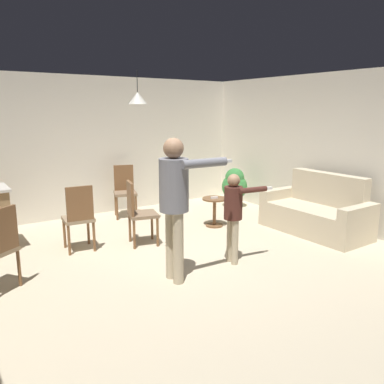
{
  "coord_description": "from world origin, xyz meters",
  "views": [
    {
      "loc": [
        -2.75,
        -4.25,
        2.06
      ],
      "look_at": [
        0.07,
        -0.1,
        1.0
      ],
      "focal_mm": 36.54,
      "sensor_mm": 36.0,
      "label": 1
    }
  ],
  "objects_px": {
    "dining_chair_spare": "(125,189)",
    "spare_remote_on_table": "(214,198)",
    "side_table_by_couch": "(214,208)",
    "potted_plant_corner": "(235,186)",
    "couch_floral": "(317,213)",
    "dining_chair_by_counter": "(79,215)",
    "person_adult": "(175,194)",
    "person_child": "(234,208)",
    "dining_chair_centre_back": "(138,211)"
  },
  "relations": [
    {
      "from": "spare_remote_on_table",
      "to": "person_child",
      "type": "bearing_deg",
      "value": -118.45
    },
    {
      "from": "side_table_by_couch",
      "to": "dining_chair_centre_back",
      "type": "distance_m",
      "value": 1.59
    },
    {
      "from": "side_table_by_couch",
      "to": "person_child",
      "type": "bearing_deg",
      "value": -118.93
    },
    {
      "from": "side_table_by_couch",
      "to": "person_child",
      "type": "relative_size",
      "value": 0.42
    },
    {
      "from": "side_table_by_couch",
      "to": "potted_plant_corner",
      "type": "xyz_separation_m",
      "value": [
        1.24,
        0.91,
        0.14
      ]
    },
    {
      "from": "person_child",
      "to": "side_table_by_couch",
      "type": "bearing_deg",
      "value": 159.67
    },
    {
      "from": "dining_chair_centre_back",
      "to": "spare_remote_on_table",
      "type": "distance_m",
      "value": 1.53
    },
    {
      "from": "person_child",
      "to": "dining_chair_by_counter",
      "type": "xyz_separation_m",
      "value": [
        -1.58,
        1.62,
        -0.22
      ]
    },
    {
      "from": "potted_plant_corner",
      "to": "dining_chair_by_counter",
      "type": "bearing_deg",
      "value": -167.59
    },
    {
      "from": "spare_remote_on_table",
      "to": "person_adult",
      "type": "bearing_deg",
      "value": -139.14
    },
    {
      "from": "potted_plant_corner",
      "to": "spare_remote_on_table",
      "type": "xyz_separation_m",
      "value": [
        -1.28,
        -0.95,
        0.08
      ]
    },
    {
      "from": "couch_floral",
      "to": "dining_chair_spare",
      "type": "relative_size",
      "value": 1.8
    },
    {
      "from": "couch_floral",
      "to": "person_adult",
      "type": "distance_m",
      "value": 3.12
    },
    {
      "from": "person_child",
      "to": "spare_remote_on_table",
      "type": "distance_m",
      "value": 1.69
    },
    {
      "from": "couch_floral",
      "to": "dining_chair_by_counter",
      "type": "height_order",
      "value": "same"
    },
    {
      "from": "potted_plant_corner",
      "to": "person_child",
      "type": "bearing_deg",
      "value": -130.58
    },
    {
      "from": "dining_chair_spare",
      "to": "dining_chair_centre_back",
      "type": "bearing_deg",
      "value": 91.0
    },
    {
      "from": "spare_remote_on_table",
      "to": "dining_chair_spare",
      "type": "bearing_deg",
      "value": 122.61
    },
    {
      "from": "dining_chair_by_counter",
      "to": "potted_plant_corner",
      "type": "xyz_separation_m",
      "value": [
        3.65,
        0.8,
        -0.08
      ]
    },
    {
      "from": "person_child",
      "to": "potted_plant_corner",
      "type": "relative_size",
      "value": 1.47
    },
    {
      "from": "side_table_by_couch",
      "to": "spare_remote_on_table",
      "type": "bearing_deg",
      "value": -135.0
    },
    {
      "from": "person_child",
      "to": "dining_chair_spare",
      "type": "height_order",
      "value": "person_child"
    },
    {
      "from": "person_adult",
      "to": "dining_chair_spare",
      "type": "xyz_separation_m",
      "value": [
        0.74,
        3.07,
        -0.54
      ]
    },
    {
      "from": "dining_chair_spare",
      "to": "potted_plant_corner",
      "type": "height_order",
      "value": "dining_chair_spare"
    },
    {
      "from": "couch_floral",
      "to": "side_table_by_couch",
      "type": "relative_size",
      "value": 3.47
    },
    {
      "from": "dining_chair_spare",
      "to": "person_adult",
      "type": "bearing_deg",
      "value": 95.28
    },
    {
      "from": "dining_chair_centre_back",
      "to": "spare_remote_on_table",
      "type": "xyz_separation_m",
      "value": [
        1.53,
        0.08,
        -0.01
      ]
    },
    {
      "from": "dining_chair_centre_back",
      "to": "potted_plant_corner",
      "type": "distance_m",
      "value": 2.99
    },
    {
      "from": "person_child",
      "to": "person_adult",
      "type": "bearing_deg",
      "value": -79.12
    },
    {
      "from": "spare_remote_on_table",
      "to": "side_table_by_couch",
      "type": "bearing_deg",
      "value": 45.0
    },
    {
      "from": "potted_plant_corner",
      "to": "dining_chair_spare",
      "type": "bearing_deg",
      "value": 164.91
    },
    {
      "from": "potted_plant_corner",
      "to": "spare_remote_on_table",
      "type": "relative_size",
      "value": 6.46
    },
    {
      "from": "dining_chair_spare",
      "to": "person_child",
      "type": "bearing_deg",
      "value": 112.71
    },
    {
      "from": "potted_plant_corner",
      "to": "spare_remote_on_table",
      "type": "bearing_deg",
      "value": -143.33
    },
    {
      "from": "person_adult",
      "to": "person_child",
      "type": "relative_size",
      "value": 1.42
    },
    {
      "from": "dining_chair_spare",
      "to": "spare_remote_on_table",
      "type": "xyz_separation_m",
      "value": [
        1.0,
        -1.56,
        -0.01
      ]
    },
    {
      "from": "couch_floral",
      "to": "person_child",
      "type": "height_order",
      "value": "person_child"
    },
    {
      "from": "side_table_by_couch",
      "to": "potted_plant_corner",
      "type": "distance_m",
      "value": 1.55
    },
    {
      "from": "dining_chair_by_counter",
      "to": "person_child",
      "type": "bearing_deg",
      "value": -39.28
    },
    {
      "from": "person_child",
      "to": "spare_remote_on_table",
      "type": "relative_size",
      "value": 9.49
    },
    {
      "from": "person_child",
      "to": "dining_chair_spare",
      "type": "distance_m",
      "value": 3.05
    },
    {
      "from": "person_child",
      "to": "dining_chair_by_counter",
      "type": "bearing_deg",
      "value": -127.0
    },
    {
      "from": "side_table_by_couch",
      "to": "dining_chair_centre_back",
      "type": "height_order",
      "value": "dining_chair_centre_back"
    },
    {
      "from": "couch_floral",
      "to": "side_table_by_couch",
      "type": "height_order",
      "value": "couch_floral"
    },
    {
      "from": "side_table_by_couch",
      "to": "person_adult",
      "type": "distance_m",
      "value": 2.47
    },
    {
      "from": "dining_chair_by_counter",
      "to": "dining_chair_spare",
      "type": "xyz_separation_m",
      "value": [
        1.38,
        1.42,
        0.0
      ]
    },
    {
      "from": "person_child",
      "to": "dining_chair_spare",
      "type": "relative_size",
      "value": 1.23
    },
    {
      "from": "dining_chair_by_counter",
      "to": "dining_chair_spare",
      "type": "distance_m",
      "value": 1.98
    },
    {
      "from": "couch_floral",
      "to": "person_adult",
      "type": "relative_size",
      "value": 1.03
    },
    {
      "from": "dining_chair_by_counter",
      "to": "dining_chair_centre_back",
      "type": "distance_m",
      "value": 0.88
    }
  ]
}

